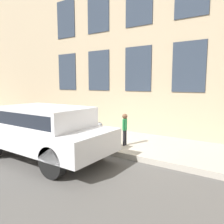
# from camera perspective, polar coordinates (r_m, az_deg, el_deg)

# --- Properties ---
(ground_plane) EXTENTS (80.00, 80.00, 0.00)m
(ground_plane) POSITION_cam_1_polar(r_m,az_deg,el_deg) (7.59, -3.86, -10.59)
(ground_plane) COLOR #514F4C
(sidewalk) EXTENTS (2.91, 60.00, 0.18)m
(sidewalk) POSITION_cam_1_polar(r_m,az_deg,el_deg) (8.71, 2.09, -7.61)
(sidewalk) COLOR #A8A093
(sidewalk) RESTS_ON ground_plane
(building_facade) EXTENTS (0.33, 40.00, 10.31)m
(building_facade) POSITION_cam_1_polar(r_m,az_deg,el_deg) (10.21, 7.45, 23.28)
(building_facade) COLOR tan
(building_facade) RESTS_ON ground_plane
(fire_hydrant) EXTENTS (0.29, 0.41, 0.80)m
(fire_hydrant) POSITION_cam_1_polar(r_m,az_deg,el_deg) (7.86, -3.27, -5.53)
(fire_hydrant) COLOR gray
(fire_hydrant) RESTS_ON sidewalk
(person) EXTENTS (0.27, 0.18, 1.13)m
(person) POSITION_cam_1_polar(r_m,az_deg,el_deg) (7.67, 3.35, -3.79)
(person) COLOR #232328
(person) RESTS_ON sidewalk
(parked_truck_silver_near) EXTENTS (1.95, 4.61, 1.64)m
(parked_truck_silver_near) POSITION_cam_1_polar(r_m,az_deg,el_deg) (7.15, -17.49, -4.00)
(parked_truck_silver_near) COLOR black
(parked_truck_silver_near) RESTS_ON ground_plane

